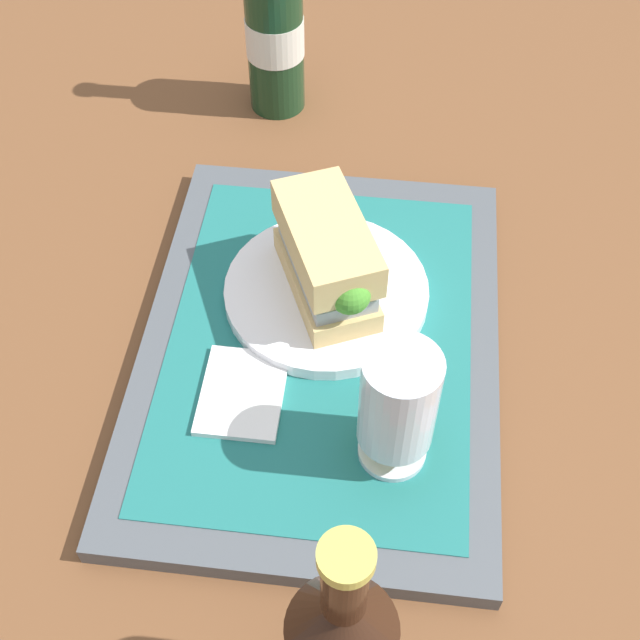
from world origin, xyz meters
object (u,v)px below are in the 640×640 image
at_px(beer_glass, 398,405).
at_px(plate, 331,292).
at_px(sandwich, 333,259).
at_px(second_bottle, 274,25).

bearing_deg(beer_glass, plate, -156.91).
distance_m(sandwich, beer_glass, 0.17).
bearing_deg(sandwich, plate, 180.00).
xyz_separation_m(plate, beer_glass, (0.16, 0.07, 0.06)).
xyz_separation_m(sandwich, second_bottle, (-0.31, -0.10, 0.03)).
relative_size(sandwich, second_bottle, 0.54).
bearing_deg(plate, second_bottle, -162.59).
distance_m(beer_glass, second_bottle, 0.49).
bearing_deg(beer_glass, sandwich, -156.93).
bearing_deg(plate, beer_glass, 23.09).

